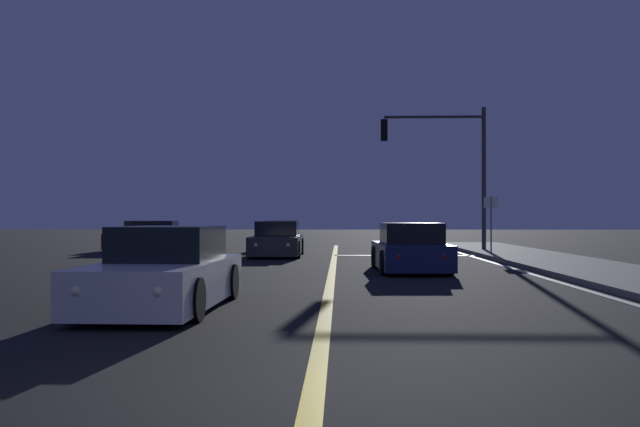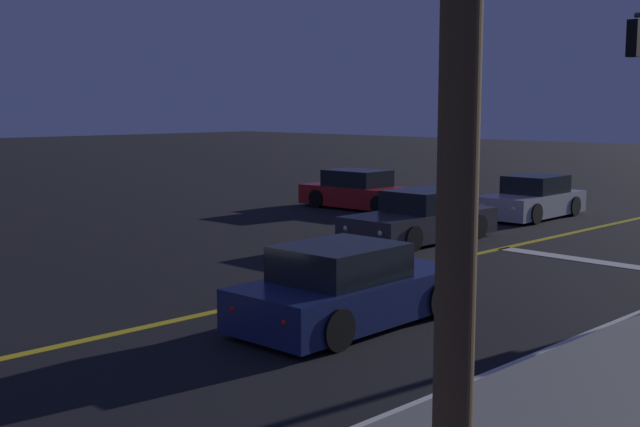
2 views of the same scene
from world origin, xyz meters
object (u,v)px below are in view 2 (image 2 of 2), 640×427
car_mid_block_silver (532,199)px  car_side_waiting_navy (348,289)px  car_far_approaching_charcoal (422,219)px  car_distant_tail_red (362,192)px

car_mid_block_silver → car_side_waiting_navy: size_ratio=1.01×
car_far_approaching_charcoal → car_distant_tail_red: 6.92m
car_distant_tail_red → car_side_waiting_navy: bearing=38.9°
car_far_approaching_charcoal → car_side_waiting_navy: bearing=119.6°
car_side_waiting_navy → car_distant_tail_red: same height
car_side_waiting_navy → car_distant_tail_red: (-10.06, 11.39, 0.00)m
car_side_waiting_navy → car_distant_tail_red: size_ratio=0.91×
car_far_approaching_charcoal → car_distant_tail_red: same height
car_side_waiting_navy → car_far_approaching_charcoal: (-4.35, 7.48, 0.00)m
car_side_waiting_navy → car_distant_tail_red: 15.20m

